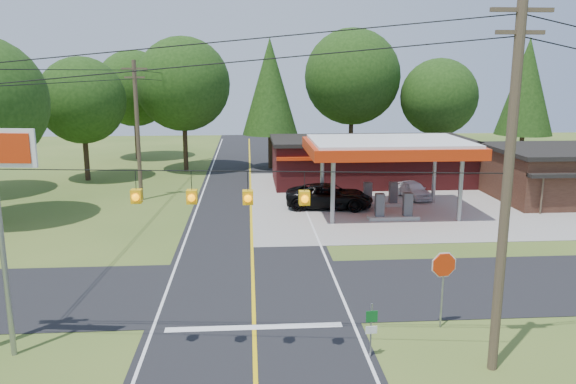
{
  "coord_description": "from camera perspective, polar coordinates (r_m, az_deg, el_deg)",
  "views": [
    {
      "loc": [
        -0.11,
        -22.72,
        9.25
      ],
      "look_at": [
        2.0,
        7.0,
        2.8
      ],
      "focal_mm": 35.0,
      "sensor_mm": 36.0,
      "label": 1
    }
  ],
  "objects": [
    {
      "name": "overhead_beacons",
      "position": [
        17.01,
        -7.0,
        1.84
      ],
      "size": [
        17.04,
        2.04,
        1.03
      ],
      "color": "black",
      "rests_on": "ground"
    },
    {
      "name": "octagonal_stop_sign",
      "position": [
        21.19,
        15.53,
        -7.69
      ],
      "size": [
        0.99,
        0.17,
        2.91
      ],
      "color": "gray",
      "rests_on": "ground"
    },
    {
      "name": "utility_pole_far_left",
      "position": [
        41.67,
        -15.05,
        6.23
      ],
      "size": [
        1.8,
        0.3,
        10.0
      ],
      "color": "#473828",
      "rests_on": "ground"
    },
    {
      "name": "gas_canopy",
      "position": [
        37.2,
        10.18,
        4.32
      ],
      "size": [
        10.6,
        7.4,
        4.88
      ],
      "color": "gray",
      "rests_on": "ground"
    },
    {
      "name": "convenience_store",
      "position": [
        47.38,
        8.32,
        3.18
      ],
      "size": [
        16.4,
        7.55,
        3.8
      ],
      "color": "maroon",
      "rests_on": "ground"
    },
    {
      "name": "utility_pole_north",
      "position": [
        58.24,
        -10.44,
        7.59
      ],
      "size": [
        0.3,
        0.3,
        9.5
      ],
      "color": "#473828",
      "rests_on": "ground"
    },
    {
      "name": "cross_road",
      "position": [
        24.52,
        -3.56,
        -9.93
      ],
      "size": [
        70.0,
        7.0,
        0.02
      ],
      "primitive_type": "cube",
      "color": "black",
      "rests_on": "ground"
    },
    {
      "name": "utility_pole_near_right",
      "position": [
        17.77,
        21.38,
        0.69
      ],
      "size": [
        1.8,
        0.3,
        11.5
      ],
      "color": "#473828",
      "rests_on": "ground"
    },
    {
      "name": "sedan_car",
      "position": [
        42.41,
        12.62,
        0.2
      ],
      "size": [
        4.38,
        4.38,
        1.28
      ],
      "primitive_type": "imported",
      "rotation": [
        0.0,
        0.0,
        0.19
      ],
      "color": "white",
      "rests_on": "ground"
    },
    {
      "name": "lane_center_yellow",
      "position": [
        24.52,
        -3.56,
        -9.91
      ],
      "size": [
        0.15,
        110.0,
        0.0
      ],
      "primitive_type": "cube",
      "color": "yellow",
      "rests_on": "main_highway"
    },
    {
      "name": "route_sign_post",
      "position": [
        18.98,
        8.46,
        -13.31
      ],
      "size": [
        0.39,
        0.1,
        1.89
      ],
      "color": "gray",
      "rests_on": "ground"
    },
    {
      "name": "main_highway",
      "position": [
        24.52,
        -3.56,
        -9.94
      ],
      "size": [
        8.0,
        120.0,
        0.02
      ],
      "primitive_type": "cube",
      "color": "black",
      "rests_on": "ground"
    },
    {
      "name": "treeline_backdrop",
      "position": [
        46.77,
        -2.96,
        10.04
      ],
      "size": [
        70.27,
        51.59,
        13.3
      ],
      "color": "#332316",
      "rests_on": "ground"
    },
    {
      "name": "suv_car",
      "position": [
        38.55,
        4.22,
        -0.44
      ],
      "size": [
        6.75,
        6.75,
        1.65
      ],
      "primitive_type": "imported",
      "rotation": [
        0.0,
        0.0,
        1.42
      ],
      "color": "black",
      "rests_on": "ground"
    },
    {
      "name": "ground",
      "position": [
        24.53,
        -3.56,
        -9.96
      ],
      "size": [
        120.0,
        120.0,
        0.0
      ],
      "primitive_type": "plane",
      "color": "#3D5A1F",
      "rests_on": "ground"
    }
  ]
}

